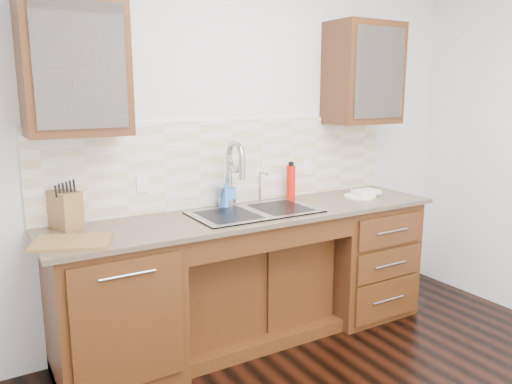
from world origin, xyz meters
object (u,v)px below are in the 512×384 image
plate (360,196)px  soap_bottle (227,192)px  knife_block (65,210)px  cutting_board (72,242)px  water_bottle (291,182)px

plate → soap_bottle: bearing=167.4°
knife_block → cutting_board: size_ratio=0.56×
soap_bottle → water_bottle: 0.53m
soap_bottle → water_bottle: size_ratio=0.82×
soap_bottle → knife_block: knife_block is taller
soap_bottle → plate: soap_bottle is taller
soap_bottle → cutting_board: size_ratio=0.52×
water_bottle → plate: (0.48, -0.22, -0.12)m
plate → cutting_board: bearing=-176.8°
water_bottle → cutting_board: water_bottle is taller
knife_block → cutting_board: bearing=-114.9°
soap_bottle → cutting_board: 1.15m
water_bottle → knife_block: (-1.58, 0.01, -0.01)m
soap_bottle → water_bottle: bearing=-7.5°
water_bottle → knife_block: 1.58m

